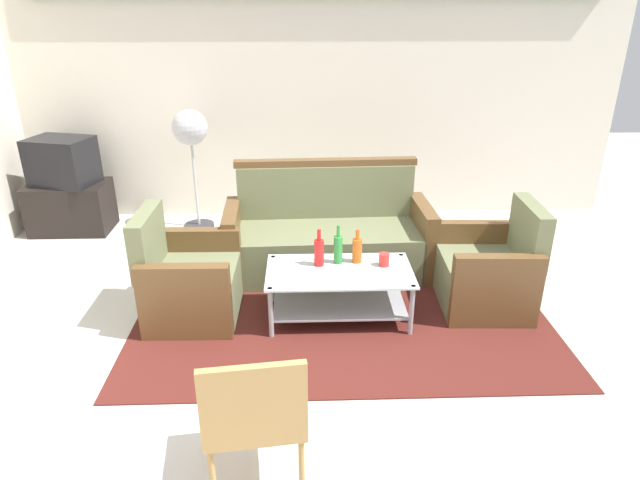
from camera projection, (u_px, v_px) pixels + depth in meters
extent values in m
plane|color=beige|center=(334.00, 371.00, 3.66)|extent=(14.00, 14.00, 0.00)
cube|color=silver|center=(319.00, 88.00, 5.90)|extent=(6.52, 0.12, 2.80)
cube|color=#511E19|center=(341.00, 308.00, 4.40)|extent=(3.18, 2.20, 0.01)
cube|color=#6B704C|center=(328.00, 250.00, 4.91)|extent=(1.62, 0.75, 0.42)
cube|color=#6B704C|center=(326.00, 191.00, 5.02)|extent=(1.60, 0.19, 0.48)
cube|color=brown|center=(422.00, 237.00, 4.92)|extent=(0.14, 0.70, 0.62)
cube|color=brown|center=(233.00, 243.00, 4.82)|extent=(0.14, 0.70, 0.62)
cube|color=brown|center=(326.00, 162.00, 4.91)|extent=(1.64, 0.16, 0.06)
cube|color=#6B704C|center=(195.00, 291.00, 4.24)|extent=(0.67, 0.61, 0.40)
cube|color=#6B704C|center=(148.00, 241.00, 4.07)|extent=(0.13, 0.60, 0.45)
cube|color=brown|center=(201.00, 262.00, 4.51)|extent=(0.66, 0.11, 0.58)
cube|color=brown|center=(185.00, 302.00, 3.91)|extent=(0.66, 0.11, 0.58)
cube|color=#6B704C|center=(482.00, 281.00, 4.39)|extent=(0.68, 0.63, 0.40)
cube|color=#6B704C|center=(529.00, 232.00, 4.22)|extent=(0.14, 0.60, 0.45)
cube|color=brown|center=(496.00, 291.00, 4.05)|extent=(0.66, 0.13, 0.58)
cube|color=brown|center=(473.00, 254.00, 4.66)|extent=(0.66, 0.13, 0.58)
cube|color=silver|center=(339.00, 271.00, 4.13)|extent=(1.10, 0.60, 0.02)
cube|color=#9E9EA5|center=(339.00, 303.00, 4.24)|extent=(1.00, 0.52, 0.02)
cylinder|color=#9E9EA5|center=(274.00, 279.00, 4.43)|extent=(0.04, 0.04, 0.40)
cylinder|color=#9E9EA5|center=(400.00, 277.00, 4.46)|extent=(0.04, 0.04, 0.40)
cylinder|color=#9E9EA5|center=(271.00, 313.00, 3.95)|extent=(0.04, 0.04, 0.40)
cylinder|color=#9E9EA5|center=(412.00, 310.00, 3.98)|extent=(0.04, 0.04, 0.40)
cylinder|color=red|center=(319.00, 253.00, 4.17)|extent=(0.08, 0.08, 0.21)
cylinder|color=red|center=(319.00, 235.00, 4.11)|extent=(0.03, 0.03, 0.09)
cylinder|color=#D85919|center=(357.00, 251.00, 4.22)|extent=(0.08, 0.08, 0.19)
cylinder|color=#D85919|center=(358.00, 234.00, 4.17)|extent=(0.03, 0.03, 0.08)
cylinder|color=#2D8C38|center=(338.00, 250.00, 4.20)|extent=(0.07, 0.07, 0.22)
cylinder|color=#2D8C38|center=(338.00, 231.00, 4.14)|extent=(0.03, 0.03, 0.09)
cylinder|color=red|center=(384.00, 260.00, 4.18)|extent=(0.08, 0.08, 0.10)
cube|color=black|center=(71.00, 207.00, 5.81)|extent=(0.80, 0.50, 0.52)
cube|color=black|center=(62.00, 161.00, 5.61)|extent=(0.69, 0.58, 0.48)
cube|color=black|center=(76.00, 156.00, 5.81)|extent=(0.50, 0.14, 0.36)
cylinder|color=#2D2D33|center=(199.00, 225.00, 6.00)|extent=(0.32, 0.32, 0.03)
cylinder|color=#B2B2B7|center=(195.00, 182.00, 5.80)|extent=(0.03, 0.03, 0.95)
sphere|color=#B2B2B7|center=(190.00, 127.00, 5.57)|extent=(0.36, 0.36, 0.36)
cube|color=#AD844C|center=(254.00, 410.00, 2.71)|extent=(0.53, 0.53, 0.04)
cube|color=#AD844C|center=(254.00, 404.00, 2.42)|extent=(0.48, 0.10, 0.40)
cylinder|color=#AD844C|center=(215.00, 418.00, 2.95)|extent=(0.03, 0.03, 0.42)
cylinder|color=#AD844C|center=(292.00, 410.00, 3.01)|extent=(0.03, 0.03, 0.42)
cylinder|color=#AD844C|center=(213.00, 480.00, 2.57)|extent=(0.03, 0.03, 0.42)
cylinder|color=#AD844C|center=(302.00, 469.00, 2.63)|extent=(0.03, 0.03, 0.42)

